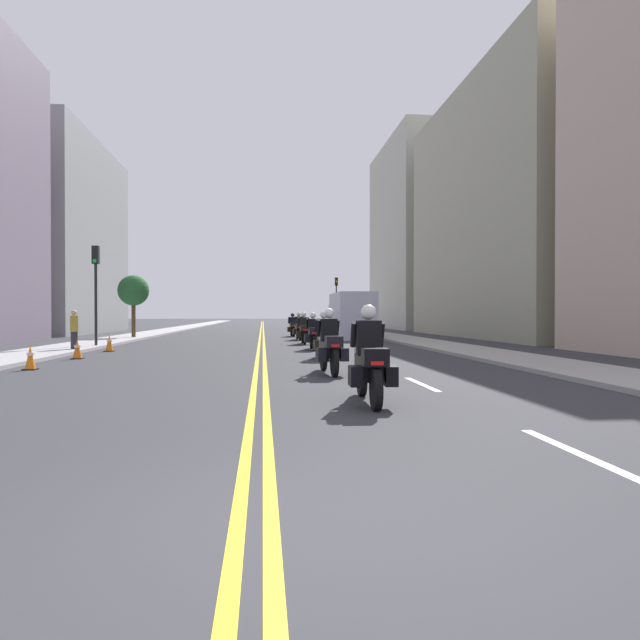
% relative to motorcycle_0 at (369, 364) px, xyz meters
% --- Properties ---
extents(ground_plane, '(264.00, 264.00, 0.00)m').
position_rel_motorcycle_0_xyz_m(ground_plane, '(-1.84, 42.48, -0.67)').
color(ground_plane, '#313035').
extents(sidewalk_left, '(2.64, 144.00, 0.12)m').
position_rel_motorcycle_0_xyz_m(sidewalk_left, '(-10.08, 42.48, -0.61)').
color(sidewalk_left, '#9C9A9C').
rests_on(sidewalk_left, ground).
extents(sidewalk_right, '(2.64, 144.00, 0.12)m').
position_rel_motorcycle_0_xyz_m(sidewalk_right, '(6.39, 42.48, -0.61)').
color(sidewalk_right, '#9C9A91').
rests_on(sidewalk_right, ground).
extents(centreline_yellow_inner, '(0.12, 132.00, 0.01)m').
position_rel_motorcycle_0_xyz_m(centreline_yellow_inner, '(-1.96, 42.48, -0.67)').
color(centreline_yellow_inner, yellow).
rests_on(centreline_yellow_inner, ground).
extents(centreline_yellow_outer, '(0.12, 132.00, 0.01)m').
position_rel_motorcycle_0_xyz_m(centreline_yellow_outer, '(-1.72, 42.48, -0.67)').
color(centreline_yellow_outer, yellow).
rests_on(centreline_yellow_outer, ground).
extents(lane_dashes_white, '(0.14, 56.40, 0.01)m').
position_rel_motorcycle_0_xyz_m(lane_dashes_white, '(1.61, 23.48, -0.67)').
color(lane_dashes_white, silver).
rests_on(lane_dashes_white, ground).
extents(building_right_1, '(8.42, 21.31, 16.36)m').
position_rel_motorcycle_0_xyz_m(building_right_1, '(15.09, 26.31, 7.51)').
color(building_right_1, gray).
rests_on(building_right_1, ground).
extents(building_left_2, '(6.72, 17.12, 15.14)m').
position_rel_motorcycle_0_xyz_m(building_left_2, '(-17.92, 37.29, 6.90)').
color(building_left_2, gray).
rests_on(building_left_2, ground).
extents(building_right_2, '(8.22, 16.99, 19.25)m').
position_rel_motorcycle_0_xyz_m(building_right_2, '(14.99, 48.00, 8.95)').
color(building_right_2, '#B1B2A1').
rests_on(building_right_2, ground).
extents(motorcycle_0, '(0.78, 2.27, 1.67)m').
position_rel_motorcycle_0_xyz_m(motorcycle_0, '(0.00, 0.00, 0.00)').
color(motorcycle_0, black).
rests_on(motorcycle_0, ground).
extents(motorcycle_1, '(0.78, 2.28, 1.66)m').
position_rel_motorcycle_0_xyz_m(motorcycle_1, '(-0.11, 4.71, 0.01)').
color(motorcycle_1, black).
rests_on(motorcycle_1, ground).
extents(motorcycle_2, '(0.77, 2.16, 1.62)m').
position_rel_motorcycle_0_xyz_m(motorcycle_2, '(0.27, 9.40, -0.02)').
color(motorcycle_2, black).
rests_on(motorcycle_2, ground).
extents(motorcycle_3, '(0.76, 2.13, 1.58)m').
position_rel_motorcycle_0_xyz_m(motorcycle_3, '(0.33, 14.25, -0.03)').
color(motorcycle_3, black).
rests_on(motorcycle_3, ground).
extents(motorcycle_4, '(0.76, 2.19, 1.62)m').
position_rel_motorcycle_0_xyz_m(motorcycle_4, '(0.26, 18.69, -0.00)').
color(motorcycle_4, black).
rests_on(motorcycle_4, ground).
extents(motorcycle_5, '(0.78, 2.21, 1.64)m').
position_rel_motorcycle_0_xyz_m(motorcycle_5, '(0.31, 23.26, -0.00)').
color(motorcycle_5, black).
rests_on(motorcycle_5, ground).
extents(motorcycle_6, '(0.78, 2.13, 1.58)m').
position_rel_motorcycle_0_xyz_m(motorcycle_6, '(0.22, 28.27, -0.04)').
color(motorcycle_6, black).
rests_on(motorcycle_6, ground).
extents(traffic_cone_0, '(0.37, 0.37, 0.68)m').
position_rel_motorcycle_0_xyz_m(traffic_cone_0, '(-7.94, 14.06, -0.33)').
color(traffic_cone_0, black).
rests_on(traffic_cone_0, ground).
extents(traffic_cone_1, '(0.37, 0.37, 0.66)m').
position_rel_motorcycle_0_xyz_m(traffic_cone_1, '(-7.99, 10.29, -0.34)').
color(traffic_cone_1, black).
rests_on(traffic_cone_1, ground).
extents(traffic_cone_2, '(0.33, 0.33, 0.67)m').
position_rel_motorcycle_0_xyz_m(traffic_cone_2, '(-8.04, 6.58, -0.34)').
color(traffic_cone_2, black).
rests_on(traffic_cone_2, ground).
extents(traffic_light_near, '(0.28, 0.38, 4.54)m').
position_rel_motorcycle_0_xyz_m(traffic_light_near, '(-9.16, 16.49, 2.46)').
color(traffic_light_near, black).
rests_on(traffic_light_near, ground).
extents(traffic_light_far, '(0.28, 0.38, 5.13)m').
position_rel_motorcycle_0_xyz_m(traffic_light_far, '(5.47, 45.71, 2.84)').
color(traffic_light_far, black).
rests_on(traffic_light_far, ground).
extents(pedestrian_0, '(0.39, 0.49, 1.68)m').
position_rel_motorcycle_0_xyz_m(pedestrian_0, '(-9.27, 13.93, 0.20)').
color(pedestrian_0, '#27272C').
rests_on(pedestrian_0, ground).
extents(street_tree_0, '(1.85, 1.85, 3.86)m').
position_rel_motorcycle_0_xyz_m(street_tree_0, '(-9.56, 25.54, 2.23)').
color(street_tree_0, '#4D3A21').
rests_on(street_tree_0, ground).
extents(parked_truck, '(2.20, 6.50, 2.80)m').
position_rel_motorcycle_0_xyz_m(parked_truck, '(3.67, 25.25, 0.60)').
color(parked_truck, silver).
rests_on(parked_truck, ground).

